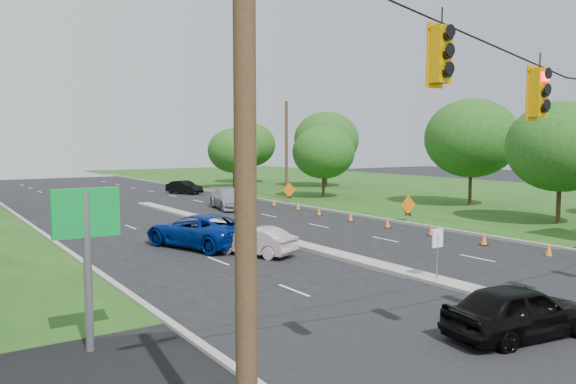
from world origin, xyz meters
TOP-DOWN VIEW (x-y plane):
  - grass_right at (30.00, 20.00)m, footprint 40.00×160.00m
  - curb_left at (-10.10, 30.00)m, footprint 0.25×110.00m
  - curb_right at (10.10, 30.00)m, footprint 0.25×110.00m
  - median at (0.00, 21.00)m, footprint 1.00×34.00m
  - median_sign at (0.00, 6.00)m, footprint 0.55×0.06m
  - utility_pole_far_right at (12.50, 35.00)m, footprint 0.28×0.28m
  - cone_1 at (8.02, 6.50)m, footprint 0.32×0.32m
  - cone_2 at (8.02, 10.00)m, footprint 0.32×0.32m
  - cone_3 at (8.02, 13.50)m, footprint 0.32×0.32m
  - cone_4 at (8.02, 17.00)m, footprint 0.32×0.32m
  - cone_5 at (8.02, 20.50)m, footprint 0.32×0.32m
  - cone_6 at (8.02, 24.00)m, footprint 0.32×0.32m
  - cone_7 at (8.62, 27.50)m, footprint 0.32×0.32m
  - cone_8 at (8.62, 31.00)m, footprint 0.32×0.32m
  - cone_9 at (8.62, 34.50)m, footprint 0.32×0.32m
  - work_sign_1 at (10.80, 18.00)m, footprint 1.27×0.58m
  - work_sign_2 at (10.80, 32.00)m, footprint 1.27×0.58m
  - tree_7 at (18.00, 12.00)m, footprint 6.72×6.72m
  - tree_8 at (22.00, 22.00)m, footprint 7.56×7.56m
  - tree_9 at (16.00, 34.00)m, footprint 5.88×5.88m
  - tree_10 at (24.00, 44.00)m, footprint 7.56×7.56m
  - tree_11 at (20.00, 55.00)m, footprint 6.72×6.72m
  - tree_12 at (14.00, 48.00)m, footprint 5.88×5.88m
  - black_sedan at (-2.71, 0.78)m, footprint 4.57×2.38m
  - white_sedan at (-2.96, 14.31)m, footprint 2.93×4.24m
  - blue_pickup at (-4.25, 17.65)m, footprint 4.49×6.52m
  - silver_car_far at (4.62, 31.22)m, footprint 3.36×5.91m
  - silver_car_oncoming at (-5.00, 38.32)m, footprint 2.31×4.13m
  - dark_car_receding at (6.92, 45.53)m, footprint 2.85×4.34m

SIDE VIEW (x-z plane):
  - grass_right at x=30.00m, z-range -0.03..0.03m
  - curb_left at x=-10.10m, z-range -0.08..0.08m
  - curb_right at x=10.10m, z-range -0.08..0.08m
  - median at x=0.00m, z-range -0.09..0.09m
  - cone_1 at x=8.02m, z-range 0.00..0.70m
  - cone_2 at x=8.02m, z-range 0.00..0.70m
  - cone_3 at x=8.02m, z-range 0.00..0.70m
  - cone_4 at x=8.02m, z-range 0.00..0.70m
  - cone_5 at x=8.02m, z-range 0.00..0.70m
  - cone_6 at x=8.02m, z-range 0.00..0.70m
  - cone_7 at x=8.62m, z-range 0.00..0.70m
  - cone_8 at x=8.62m, z-range 0.00..0.70m
  - cone_9 at x=8.62m, z-range 0.00..0.70m
  - white_sedan at x=-2.96m, z-range 0.00..1.32m
  - silver_car_oncoming at x=-5.00m, z-range 0.00..1.33m
  - dark_car_receding at x=6.92m, z-range 0.00..1.35m
  - black_sedan at x=-2.71m, z-range 0.00..1.48m
  - silver_car_far at x=4.62m, z-range 0.00..1.61m
  - blue_pickup at x=-4.25m, z-range 0.00..1.66m
  - work_sign_1 at x=10.80m, z-range 0.41..1.78m
  - work_sign_2 at x=10.80m, z-range 0.41..1.78m
  - median_sign at x=0.00m, z-range 0.44..2.49m
  - tree_9 at x=16.00m, z-range 0.91..7.77m
  - tree_12 at x=14.00m, z-range 0.91..7.77m
  - utility_pole_far_right at x=12.50m, z-range 0.00..9.00m
  - tree_7 at x=18.00m, z-range 1.04..8.88m
  - tree_11 at x=20.00m, z-range 1.04..8.88m
  - tree_8 at x=22.00m, z-range 1.17..9.99m
  - tree_10 at x=24.00m, z-range 1.17..9.99m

